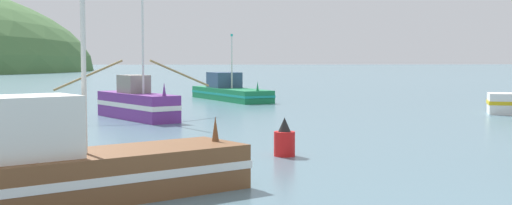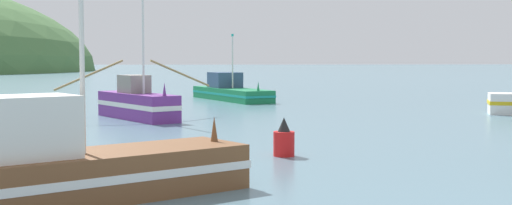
{
  "view_description": "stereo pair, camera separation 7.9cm",
  "coord_description": "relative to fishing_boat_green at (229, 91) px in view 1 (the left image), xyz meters",
  "views": [
    {
      "loc": [
        -6.46,
        -8.76,
        3.46
      ],
      "look_at": [
        -3.5,
        21.34,
        1.4
      ],
      "focal_mm": 46.91,
      "sensor_mm": 36.0,
      "label": 1
    },
    {
      "loc": [
        -6.38,
        -8.77,
        3.46
      ],
      "look_at": [
        -3.5,
        21.34,
        1.4
      ],
      "focal_mm": 46.91,
      "sensor_mm": 36.0,
      "label": 2
    }
  ],
  "objects": [
    {
      "name": "fishing_boat_green",
      "position": [
        0.0,
        0.0,
        0.0
      ],
      "size": [
        6.15,
        10.73,
        5.3
      ],
      "rotation": [
        0.0,
        0.0,
        5.08
      ],
      "color": "#197A47",
      "rests_on": "ground"
    },
    {
      "name": "fishing_boat_brown",
      "position": [
        -6.13,
        -37.85,
        0.11
      ],
      "size": [
        8.93,
        6.74,
        6.01
      ],
      "rotation": [
        0.0,
        0.0,
        0.56
      ],
      "color": "brown",
      "rests_on": "ground"
    },
    {
      "name": "channel_buoy",
      "position": [
        0.13,
        -30.75,
        -0.14
      ],
      "size": [
        0.74,
        0.74,
        1.36
      ],
      "color": "red",
      "rests_on": "ground"
    },
    {
      "name": "fishing_boat_purple",
      "position": [
        -6.13,
        -16.04,
        0.19
      ],
      "size": [
        8.21,
        7.06,
        7.85
      ],
      "rotation": [
        0.0,
        0.0,
        5.24
      ],
      "color": "#6B2D84",
      "rests_on": "ground"
    }
  ]
}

